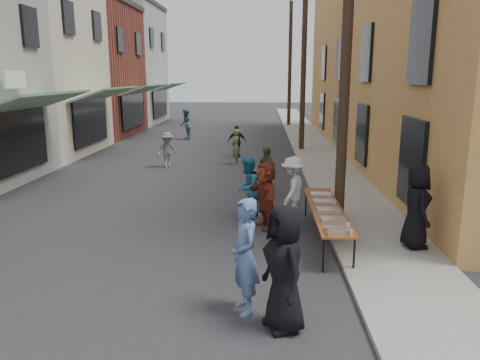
# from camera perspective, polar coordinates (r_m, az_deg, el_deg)

# --- Properties ---
(ground) EXTENTS (120.00, 120.00, 0.00)m
(ground) POSITION_cam_1_polar(r_m,az_deg,el_deg) (9.70, -11.46, -10.15)
(ground) COLOR #28282B
(ground) RESTS_ON ground
(sidewalk) EXTENTS (2.20, 60.00, 0.10)m
(sidewalk) POSITION_cam_1_polar(r_m,az_deg,el_deg) (24.10, 9.13, 3.66)
(sidewalk) COLOR gray
(sidewalk) RESTS_ON ground
(storefront_row) EXTENTS (8.00, 37.00, 9.00)m
(storefront_row) POSITION_cam_1_polar(r_m,az_deg,el_deg) (26.65, -25.40, 12.27)
(storefront_row) COLOR maroon
(storefront_row) RESTS_ON ground
(building_ochre) EXTENTS (10.00, 28.00, 10.00)m
(building_ochre) POSITION_cam_1_polar(r_m,az_deg,el_deg) (24.34, 24.73, 14.49)
(building_ochre) COLOR #AB7D3D
(building_ochre) RESTS_ON ground
(utility_pole_near) EXTENTS (0.26, 0.26, 9.00)m
(utility_pole_near) POSITION_cam_1_polar(r_m,az_deg,el_deg) (11.86, 12.89, 16.10)
(utility_pole_near) COLOR #2D2116
(utility_pole_near) RESTS_ON ground
(utility_pole_mid) EXTENTS (0.26, 0.26, 9.00)m
(utility_pole_mid) POSITION_cam_1_polar(r_m,az_deg,el_deg) (23.76, 7.78, 14.35)
(utility_pole_mid) COLOR #2D2116
(utility_pole_mid) RESTS_ON ground
(utility_pole_far) EXTENTS (0.26, 0.26, 9.00)m
(utility_pole_far) POSITION_cam_1_polar(r_m,az_deg,el_deg) (35.73, 6.10, 13.75)
(utility_pole_far) COLOR #2D2116
(utility_pole_far) RESTS_ON ground
(serving_table) EXTENTS (0.70, 4.00, 0.75)m
(serving_table) POSITION_cam_1_polar(r_m,az_deg,el_deg) (10.89, 10.50, -3.61)
(serving_table) COLOR #622A17
(serving_table) RESTS_ON ground
(catering_tray_sausage) EXTENTS (0.50, 0.33, 0.08)m
(catering_tray_sausage) POSITION_cam_1_polar(r_m,az_deg,el_deg) (9.31, 11.85, -5.96)
(catering_tray_sausage) COLOR maroon
(catering_tray_sausage) RESTS_ON serving_table
(catering_tray_foil_b) EXTENTS (0.50, 0.33, 0.08)m
(catering_tray_foil_b) POSITION_cam_1_polar(r_m,az_deg,el_deg) (9.92, 11.27, -4.78)
(catering_tray_foil_b) COLOR #B2B2B7
(catering_tray_foil_b) RESTS_ON serving_table
(catering_tray_buns) EXTENTS (0.50, 0.33, 0.08)m
(catering_tray_buns) POSITION_cam_1_polar(r_m,az_deg,el_deg) (10.58, 10.73, -3.65)
(catering_tray_buns) COLOR tan
(catering_tray_buns) RESTS_ON serving_table
(catering_tray_foil_d) EXTENTS (0.50, 0.33, 0.08)m
(catering_tray_foil_d) POSITION_cam_1_polar(r_m,az_deg,el_deg) (11.25, 10.25, -2.66)
(catering_tray_foil_d) COLOR #B2B2B7
(catering_tray_foil_d) RESTS_ON serving_table
(catering_tray_buns_end) EXTENTS (0.50, 0.33, 0.08)m
(catering_tray_buns_end) POSITION_cam_1_polar(r_m,az_deg,el_deg) (11.92, 9.82, -1.78)
(catering_tray_buns_end) COLOR tan
(catering_tray_buns_end) RESTS_ON serving_table
(condiment_jar_a) EXTENTS (0.07, 0.07, 0.08)m
(condiment_jar_a) POSITION_cam_1_polar(r_m,az_deg,el_deg) (9.00, 10.75, -6.57)
(condiment_jar_a) COLOR #A57F26
(condiment_jar_a) RESTS_ON serving_table
(condiment_jar_b) EXTENTS (0.07, 0.07, 0.08)m
(condiment_jar_b) POSITION_cam_1_polar(r_m,az_deg,el_deg) (9.09, 10.67, -6.37)
(condiment_jar_b) COLOR #A57F26
(condiment_jar_b) RESTS_ON serving_table
(condiment_jar_c) EXTENTS (0.07, 0.07, 0.08)m
(condiment_jar_c) POSITION_cam_1_polar(r_m,az_deg,el_deg) (9.18, 10.58, -6.17)
(condiment_jar_c) COLOR #A57F26
(condiment_jar_c) RESTS_ON serving_table
(cup_stack) EXTENTS (0.08, 0.08, 0.12)m
(cup_stack) POSITION_cam_1_polar(r_m,az_deg,el_deg) (9.10, 13.35, -6.33)
(cup_stack) COLOR tan
(cup_stack) RESTS_ON serving_table
(guest_front_a) EXTENTS (0.93, 1.10, 1.92)m
(guest_front_a) POSITION_cam_1_polar(r_m,az_deg,el_deg) (6.98, 5.41, -10.66)
(guest_front_a) COLOR black
(guest_front_a) RESTS_ON ground
(guest_front_b) EXTENTS (0.65, 0.79, 1.87)m
(guest_front_b) POSITION_cam_1_polar(r_m,az_deg,el_deg) (7.43, 0.58, -9.29)
(guest_front_b) COLOR #5672A6
(guest_front_b) RESTS_ON ground
(guest_front_c) EXTENTS (0.83, 0.95, 1.67)m
(guest_front_c) POSITION_cam_1_polar(r_m,az_deg,el_deg) (12.26, 0.93, -0.98)
(guest_front_c) COLOR teal
(guest_front_c) RESTS_ON ground
(guest_front_d) EXTENTS (0.97, 1.26, 1.72)m
(guest_front_d) POSITION_cam_1_polar(r_m,az_deg,el_deg) (12.05, 6.46, -1.19)
(guest_front_d) COLOR silver
(guest_front_d) RESTS_ON ground
(guest_front_e) EXTENTS (0.82, 0.97, 1.56)m
(guest_front_e) POSITION_cam_1_polar(r_m,az_deg,el_deg) (14.82, 3.26, 1.15)
(guest_front_e) COLOR #505330
(guest_front_e) RESTS_ON ground
(guest_queue_back) EXTENTS (0.97, 1.63, 1.68)m
(guest_queue_back) POSITION_cam_1_polar(r_m,az_deg,el_deg) (11.52, 3.10, -1.86)
(guest_queue_back) COLOR maroon
(guest_queue_back) RESTS_ON ground
(server) EXTENTS (0.62, 0.91, 1.81)m
(server) POSITION_cam_1_polar(r_m,az_deg,el_deg) (10.61, 20.71, -3.01)
(server) COLOR black
(server) RESTS_ON sidewalk
(passerby_left) EXTENTS (1.09, 1.02, 1.47)m
(passerby_left) POSITION_cam_1_polar(r_m,az_deg,el_deg) (19.49, -8.85, 3.64)
(passerby_left) COLOR slate
(passerby_left) RESTS_ON ground
(passerby_mid) EXTENTS (0.90, 0.46, 1.47)m
(passerby_mid) POSITION_cam_1_polar(r_m,az_deg,el_deg) (21.85, -0.36, 4.73)
(passerby_mid) COLOR black
(passerby_mid) RESTS_ON ground
(passerby_right) EXTENTS (0.38, 0.57, 1.51)m
(passerby_right) POSITION_cam_1_polar(r_m,az_deg,el_deg) (20.03, -0.53, 4.08)
(passerby_right) COLOR olive
(passerby_right) RESTS_ON ground
(passerby_far) EXTENTS (0.82, 0.98, 1.81)m
(passerby_far) POSITION_cam_1_polar(r_m,az_deg,el_deg) (28.11, -6.63, 6.74)
(passerby_far) COLOR #456E86
(passerby_far) RESTS_ON ground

